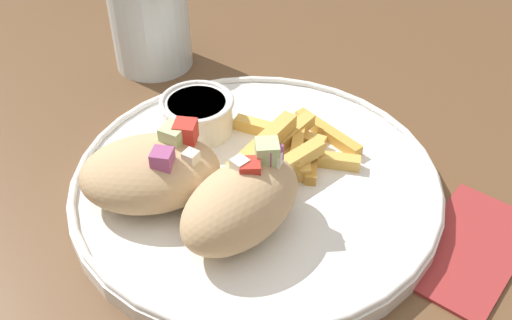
{
  "coord_description": "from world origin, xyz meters",
  "views": [
    {
      "loc": [
        -0.32,
        -0.18,
        1.05
      ],
      "look_at": [
        -0.02,
        0.01,
        0.74
      ],
      "focal_mm": 42.0,
      "sensor_mm": 36.0,
      "label": 1
    }
  ],
  "objects_px": {
    "pita_sandwich_near": "(242,202)",
    "water_glass": "(151,27)",
    "pita_sandwich_far": "(151,172)",
    "plate": "(256,183)",
    "sauce_ramekin": "(197,113)",
    "fries_pile": "(289,150)"
  },
  "relations": [
    {
      "from": "plate",
      "to": "pita_sandwich_far",
      "type": "relative_size",
      "value": 2.28
    },
    {
      "from": "plate",
      "to": "water_glass",
      "type": "distance_m",
      "value": 0.23
    },
    {
      "from": "pita_sandwich_far",
      "to": "sauce_ramekin",
      "type": "height_order",
      "value": "pita_sandwich_far"
    },
    {
      "from": "sauce_ramekin",
      "to": "water_glass",
      "type": "relative_size",
      "value": 0.69
    },
    {
      "from": "plate",
      "to": "water_glass",
      "type": "xyz_separation_m",
      "value": [
        0.11,
        0.2,
        0.03
      ]
    },
    {
      "from": "pita_sandwich_near",
      "to": "water_glass",
      "type": "relative_size",
      "value": 1.18
    },
    {
      "from": "pita_sandwich_near",
      "to": "sauce_ramekin",
      "type": "xyz_separation_m",
      "value": [
        0.08,
        0.1,
        -0.01
      ]
    },
    {
      "from": "plate",
      "to": "fries_pile",
      "type": "distance_m",
      "value": 0.04
    },
    {
      "from": "plate",
      "to": "pita_sandwich_near",
      "type": "xyz_separation_m",
      "value": [
        -0.05,
        -0.02,
        0.03
      ]
    },
    {
      "from": "sauce_ramekin",
      "to": "water_glass",
      "type": "height_order",
      "value": "water_glass"
    },
    {
      "from": "fries_pile",
      "to": "water_glass",
      "type": "distance_m",
      "value": 0.23
    },
    {
      "from": "pita_sandwich_far",
      "to": "water_glass",
      "type": "distance_m",
      "value": 0.22
    },
    {
      "from": "fries_pile",
      "to": "pita_sandwich_far",
      "type": "bearing_deg",
      "value": 143.67
    },
    {
      "from": "pita_sandwich_far",
      "to": "plate",
      "type": "bearing_deg",
      "value": 4.08
    },
    {
      "from": "plate",
      "to": "pita_sandwich_near",
      "type": "height_order",
      "value": "pita_sandwich_near"
    },
    {
      "from": "pita_sandwich_near",
      "to": "water_glass",
      "type": "height_order",
      "value": "water_glass"
    },
    {
      "from": "plate",
      "to": "water_glass",
      "type": "relative_size",
      "value": 3.14
    },
    {
      "from": "fries_pile",
      "to": "sauce_ramekin",
      "type": "xyz_separation_m",
      "value": [
        -0.01,
        0.09,
        0.01
      ]
    },
    {
      "from": "fries_pile",
      "to": "water_glass",
      "type": "bearing_deg",
      "value": 69.33
    },
    {
      "from": "plate",
      "to": "sauce_ramekin",
      "type": "relative_size",
      "value": 4.57
    },
    {
      "from": "sauce_ramekin",
      "to": "pita_sandwich_near",
      "type": "bearing_deg",
      "value": -129.18
    },
    {
      "from": "pita_sandwich_near",
      "to": "fries_pile",
      "type": "distance_m",
      "value": 0.09
    }
  ]
}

